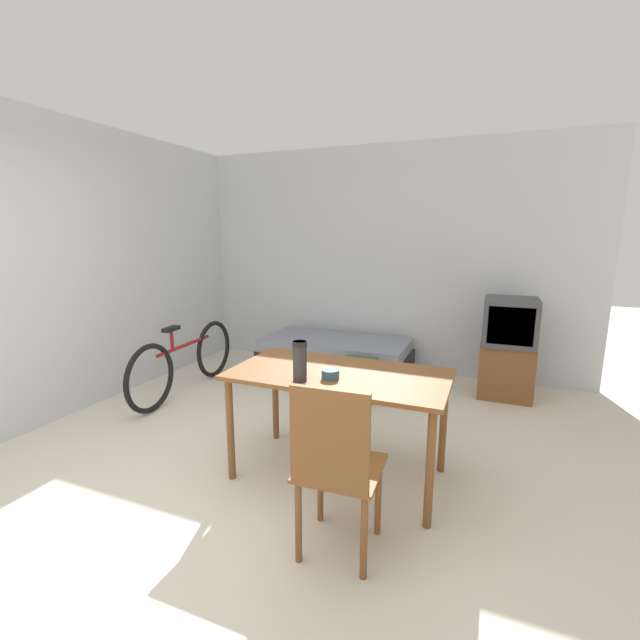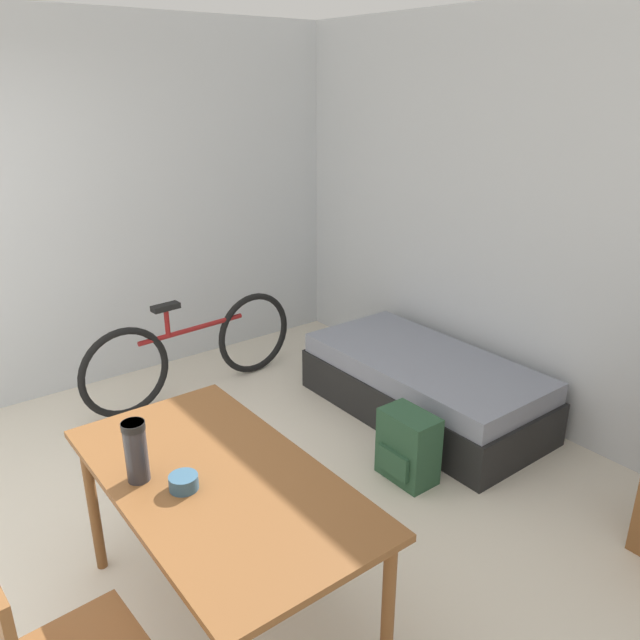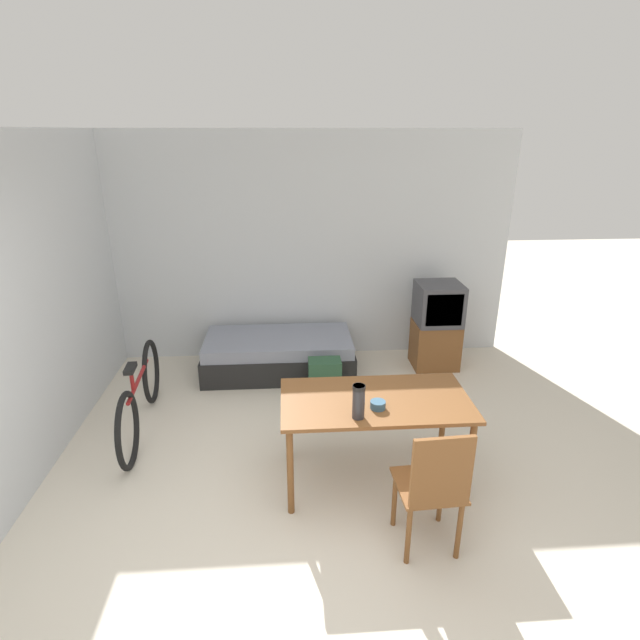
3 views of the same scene
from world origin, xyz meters
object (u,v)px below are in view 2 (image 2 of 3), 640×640
daybed (423,385)px  backpack (408,447)px  mate_bowl (184,482)px  bicycle (194,350)px  thermos_flask (136,449)px  dining_table (219,494)px

daybed → backpack: (0.49, -0.64, -0.00)m
daybed → mate_bowl: bearing=-70.6°
backpack → mate_bowl: bearing=-79.9°
bicycle → backpack: size_ratio=4.09×
mate_bowl → backpack: (-0.27, 1.52, -0.57)m
bicycle → thermos_flask: bearing=-31.5°
daybed → dining_table: 2.21m
daybed → backpack: bearing=-52.7°
thermos_flask → backpack: size_ratio=0.60×
bicycle → mate_bowl: size_ratio=15.49×
backpack → thermos_flask: bearing=-86.2°
dining_table → backpack: 1.48m
bicycle → thermos_flask: (1.88, -1.15, 0.55)m
bicycle → thermos_flask: size_ratio=6.85×
thermos_flask → mate_bowl: 0.23m
mate_bowl → backpack: 1.65m
thermos_flask → mate_bowl: thermos_flask is taller
daybed → thermos_flask: (0.60, -2.28, 0.68)m
bicycle → backpack: (1.77, 0.48, -0.13)m
backpack → dining_table: bearing=-78.6°
dining_table → mate_bowl: (-0.01, -0.14, 0.11)m
daybed → mate_bowl: size_ratio=15.24×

